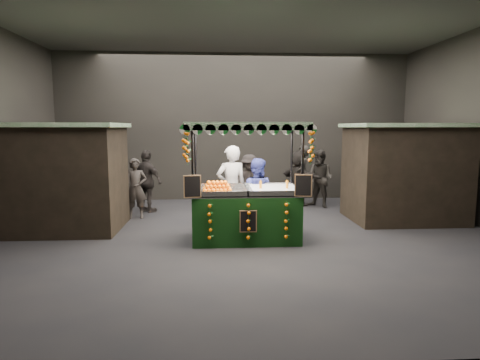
{
  "coord_description": "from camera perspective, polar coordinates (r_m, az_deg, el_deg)",
  "views": [
    {
      "loc": [
        -0.66,
        -8.9,
        2.5
      ],
      "look_at": [
        -0.1,
        0.19,
        1.3
      ],
      "focal_mm": 30.06,
      "sensor_mm": 36.0,
      "label": 1
    }
  ],
  "objects": [
    {
      "name": "ground",
      "position": [
        9.27,
        0.67,
        -8.14
      ],
      "size": [
        12.0,
        12.0,
        0.0
      ],
      "primitive_type": "plane",
      "color": "black",
      "rests_on": "ground"
    },
    {
      "name": "juice_stall",
      "position": [
        8.87,
        0.92,
        -3.49
      ],
      "size": [
        2.69,
        1.58,
        2.6
      ],
      "color": "black",
      "rests_on": "ground"
    },
    {
      "name": "shopper_2",
      "position": [
        12.13,
        -13.03,
        -0.17
      ],
      "size": [
        1.14,
        0.99,
        1.84
      ],
      "rotation": [
        0.0,
        0.0,
        2.52
      ],
      "color": "#282320",
      "rests_on": "ground"
    },
    {
      "name": "market_hall",
      "position": [
        8.97,
        0.7,
        13.15
      ],
      "size": [
        12.1,
        10.1,
        5.05
      ],
      "color": "black",
      "rests_on": "ground"
    },
    {
      "name": "shopper_6",
      "position": [
        12.97,
        8.81,
        0.6
      ],
      "size": [
        0.6,
        0.78,
        1.93
      ],
      "rotation": [
        0.0,
        0.0,
        -1.78
      ],
      "color": "black",
      "rests_on": "ground"
    },
    {
      "name": "shopper_5",
      "position": [
        13.03,
        8.27,
        0.28
      ],
      "size": [
        1.33,
        1.65,
        1.76
      ],
      "rotation": [
        0.0,
        0.0,
        2.15
      ],
      "color": "black",
      "rests_on": "ground"
    },
    {
      "name": "neighbour_stall_right",
      "position": [
        11.63,
        22.26,
        1.06
      ],
      "size": [
        3.0,
        2.2,
        2.6
      ],
      "color": "black",
      "rests_on": "ground"
    },
    {
      "name": "neighbour_stall_left",
      "position": [
        10.65,
        -24.08,
        0.43
      ],
      "size": [
        3.0,
        2.2,
        2.6
      ],
      "color": "black",
      "rests_on": "ground"
    },
    {
      "name": "shopper_4",
      "position": [
        12.97,
        -20.75,
        -0.02
      ],
      "size": [
        1.04,
        0.86,
        1.83
      ],
      "rotation": [
        0.0,
        0.0,
        3.5
      ],
      "color": "#2B2523",
      "rests_on": "ground"
    },
    {
      "name": "shopper_1",
      "position": [
        12.79,
        11.3,
        0.19
      ],
      "size": [
        1.1,
        1.11,
        1.81
      ],
      "rotation": [
        0.0,
        0.0,
        -0.8
      ],
      "color": "black",
      "rests_on": "ground"
    },
    {
      "name": "vendor_grey",
      "position": [
        9.85,
        -1.23,
        -1.08
      ],
      "size": [
        0.85,
        0.65,
        2.06
      ],
      "rotation": [
        0.0,
        0.0,
        3.37
      ],
      "color": "gray",
      "rests_on": "ground"
    },
    {
      "name": "vendor_blue",
      "position": [
        9.72,
        2.34,
        -2.08
      ],
      "size": [
        1.03,
        0.92,
        1.76
      ],
      "rotation": [
        0.0,
        0.0,
        2.79
      ],
      "color": "navy",
      "rests_on": "ground"
    },
    {
      "name": "shopper_0",
      "position": [
        11.41,
        -14.58,
        -1.16
      ],
      "size": [
        0.64,
        0.46,
        1.66
      ],
      "rotation": [
        0.0,
        0.0,
        0.1
      ],
      "color": "#2E2925",
      "rests_on": "ground"
    },
    {
      "name": "shopper_3",
      "position": [
        12.34,
        1.32,
        -0.25
      ],
      "size": [
        1.25,
        1.05,
        1.67
      ],
      "rotation": [
        0.0,
        0.0,
        0.48
      ],
      "color": "black",
      "rests_on": "ground"
    }
  ]
}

